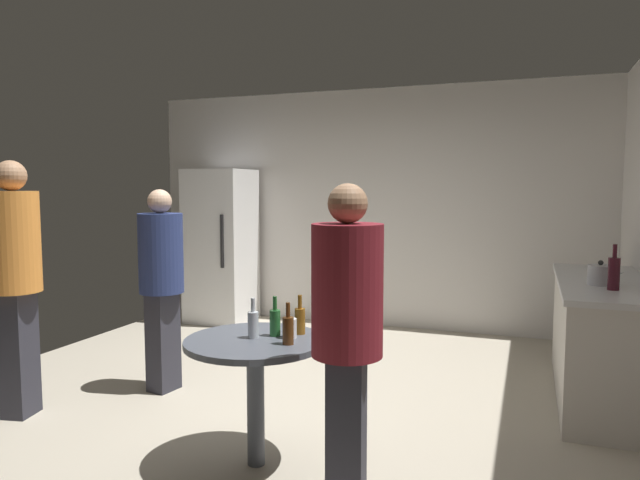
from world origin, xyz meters
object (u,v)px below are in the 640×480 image
(plastic_cup_white, at_px, (290,328))
(foreground_table, at_px, (255,357))
(wine_bottle_on_counter, at_px, (614,273))
(beer_bottle_brown, at_px, (288,329))
(person_in_maroon_shirt, at_px, (347,325))
(kettle, at_px, (601,275))
(person_in_orange_shirt, at_px, (15,268))
(beer_bottle_clear, at_px, (253,324))
(refrigerator, at_px, (221,246))
(person_in_navy_shirt, at_px, (161,274))
(beer_bottle_green, at_px, (275,322))
(beer_bottle_amber, at_px, (300,320))

(plastic_cup_white, bearing_deg, foreground_table, -152.66)
(wine_bottle_on_counter, xyz_separation_m, beer_bottle_brown, (-1.76, -1.44, -0.20))
(person_in_maroon_shirt, bearing_deg, beer_bottle_brown, -41.14)
(kettle, distance_m, person_in_orange_shirt, 4.08)
(kettle, relative_size, person_in_maroon_shirt, 0.15)
(kettle, height_order, beer_bottle_clear, kettle)
(refrigerator, relative_size, person_in_navy_shirt, 1.14)
(beer_bottle_green, relative_size, person_in_maroon_shirt, 0.14)
(beer_bottle_amber, distance_m, plastic_cup_white, 0.11)
(refrigerator, relative_size, beer_bottle_amber, 7.83)
(kettle, distance_m, beer_bottle_green, 2.38)
(beer_bottle_brown, height_order, person_in_orange_shirt, person_in_orange_shirt)
(wine_bottle_on_counter, distance_m, person_in_navy_shirt, 3.26)
(refrigerator, height_order, beer_bottle_amber, refrigerator)
(plastic_cup_white, bearing_deg, wine_bottle_on_counter, 36.12)
(kettle, xyz_separation_m, person_in_maroon_shirt, (-1.28, -1.91, -0.03))
(beer_bottle_green, bearing_deg, person_in_navy_shirt, 150.15)
(wine_bottle_on_counter, bearing_deg, beer_bottle_amber, -145.70)
(refrigerator, height_order, wine_bottle_on_counter, refrigerator)
(person_in_maroon_shirt, distance_m, person_in_navy_shirt, 2.20)
(kettle, relative_size, wine_bottle_on_counter, 0.79)
(person_in_navy_shirt, bearing_deg, refrigerator, 117.52)
(person_in_orange_shirt, height_order, person_in_maroon_shirt, person_in_orange_shirt)
(wine_bottle_on_counter, height_order, person_in_navy_shirt, person_in_navy_shirt)
(beer_bottle_amber, bearing_deg, beer_bottle_brown, -84.08)
(refrigerator, xyz_separation_m, foreground_table, (2.01, -3.11, -0.27))
(foreground_table, bearing_deg, person_in_maroon_shirt, -25.78)
(person_in_navy_shirt, bearing_deg, plastic_cup_white, -19.89)
(plastic_cup_white, xyz_separation_m, person_in_navy_shirt, (-1.40, 0.76, 0.13))
(kettle, distance_m, plastic_cup_white, 2.32)
(beer_bottle_green, bearing_deg, beer_bottle_amber, 37.50)
(refrigerator, distance_m, foreground_table, 3.71)
(wine_bottle_on_counter, bearing_deg, kettle, 106.46)
(wine_bottle_on_counter, relative_size, foreground_table, 0.39)
(refrigerator, bearing_deg, wine_bottle_on_counter, -23.17)
(plastic_cup_white, bearing_deg, beer_bottle_clear, -158.34)
(refrigerator, distance_m, person_in_orange_shirt, 3.04)
(beer_bottle_amber, height_order, person_in_maroon_shirt, person_in_maroon_shirt)
(person_in_orange_shirt, bearing_deg, plastic_cup_white, -11.59)
(kettle, height_order, wine_bottle_on_counter, wine_bottle_on_counter)
(refrigerator, distance_m, beer_bottle_amber, 3.66)
(person_in_navy_shirt, bearing_deg, kettle, 21.98)
(foreground_table, distance_m, beer_bottle_clear, 0.19)
(beer_bottle_amber, relative_size, beer_bottle_brown, 1.00)
(person_in_maroon_shirt, bearing_deg, beer_bottle_clear, -34.53)
(beer_bottle_brown, bearing_deg, beer_bottle_amber, 95.92)
(beer_bottle_brown, relative_size, beer_bottle_clear, 1.00)
(refrigerator, height_order, beer_bottle_clear, refrigerator)
(beer_bottle_green, bearing_deg, person_in_orange_shirt, -179.41)
(wine_bottle_on_counter, relative_size, beer_bottle_green, 1.35)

